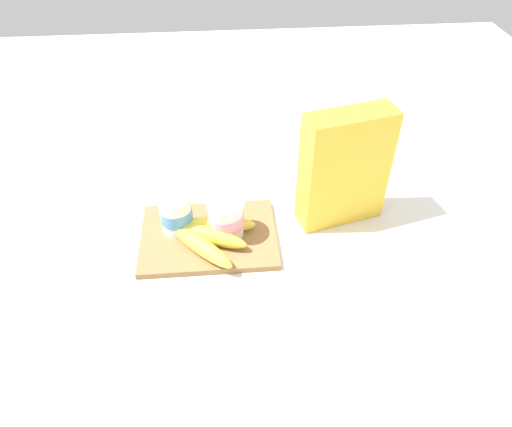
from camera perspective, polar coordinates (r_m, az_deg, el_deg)
name	(u,v)px	position (r m, az deg, el deg)	size (l,w,h in m)	color
ground_plane	(209,239)	(0.99, -5.82, -3.10)	(2.40, 2.40, 0.00)	silver
cutting_board	(209,236)	(0.99, -5.84, -2.81)	(0.28, 0.20, 0.01)	olive
cereal_box	(344,169)	(0.98, 10.79, 5.41)	(0.18, 0.06, 0.26)	yellow
yogurt_cup_front	(176,214)	(0.97, -9.75, -0.01)	(0.07, 0.07, 0.09)	white
yogurt_cup_back	(226,217)	(0.95, -3.69, -0.39)	(0.08, 0.08, 0.08)	white
banana_bunch	(208,235)	(0.95, -5.96, -2.63)	(0.19, 0.16, 0.04)	yellow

